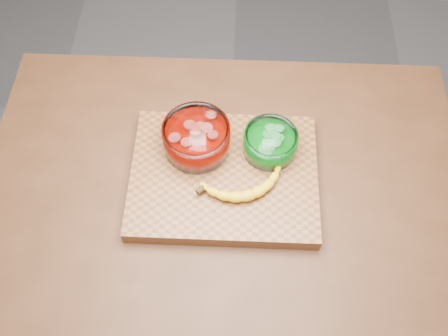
{
  "coord_description": "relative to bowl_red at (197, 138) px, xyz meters",
  "views": [
    {
      "loc": [
        0.03,
        -0.6,
        1.97
      ],
      "look_at": [
        0.0,
        0.0,
        0.96
      ],
      "focal_mm": 40.0,
      "sensor_mm": 36.0,
      "label": 1
    }
  ],
  "objects": [
    {
      "name": "counter",
      "position": [
        0.07,
        -0.07,
        -0.53
      ],
      "size": [
        1.2,
        0.8,
        0.9
      ],
      "primitive_type": "cube",
      "color": "#482715",
      "rests_on": "ground"
    },
    {
      "name": "bowl_red",
      "position": [
        0.0,
        0.0,
        0.0
      ],
      "size": [
        0.16,
        0.16,
        0.08
      ],
      "color": "white",
      "rests_on": "cutting_board"
    },
    {
      "name": "cutting_board",
      "position": [
        0.07,
        -0.07,
        -0.06
      ],
      "size": [
        0.45,
        0.35,
        0.04
      ],
      "primitive_type": "cube",
      "color": "brown",
      "rests_on": "counter"
    },
    {
      "name": "bowl_green",
      "position": [
        0.18,
        -0.0,
        -0.01
      ],
      "size": [
        0.13,
        0.13,
        0.06
      ],
      "color": "white",
      "rests_on": "cutting_board"
    },
    {
      "name": "banana",
      "position": [
        0.11,
        -0.1,
        -0.02
      ],
      "size": [
        0.22,
        0.13,
        0.03
      ],
      "primitive_type": null,
      "color": "yellow",
      "rests_on": "cutting_board"
    },
    {
      "name": "ground",
      "position": [
        0.07,
        -0.07,
        -0.98
      ],
      "size": [
        3.5,
        3.5,
        0.0
      ],
      "primitive_type": "plane",
      "color": "#5A5A5F",
      "rests_on": "ground"
    }
  ]
}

